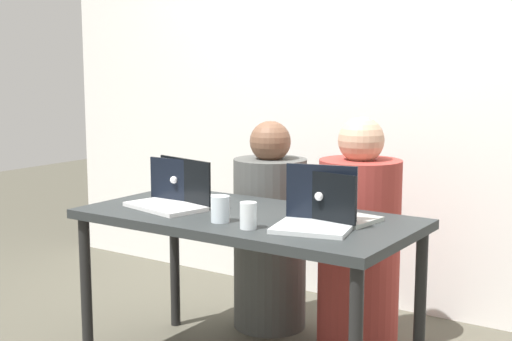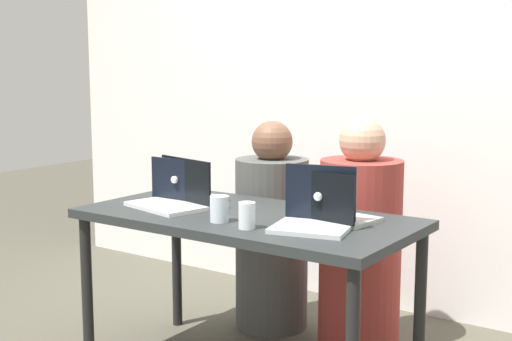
# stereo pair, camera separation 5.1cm
# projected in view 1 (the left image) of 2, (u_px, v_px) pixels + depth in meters

# --- Properties ---
(back_wall) EXTENTS (4.50, 0.10, 2.33)m
(back_wall) POSITION_uv_depth(u_px,v_px,m) (371.00, 100.00, 3.99)
(back_wall) COLOR silver
(back_wall) RESTS_ON ground
(desk) EXTENTS (1.44, 0.71, 0.73)m
(desk) POSITION_uv_depth(u_px,v_px,m) (247.00, 231.00, 3.05)
(desk) COLOR #282C2D
(desk) RESTS_ON ground
(person_on_left) EXTENTS (0.46, 0.46, 1.08)m
(person_on_left) POSITION_uv_depth(u_px,v_px,m) (270.00, 236.00, 3.69)
(person_on_left) COLOR #4B4C49
(person_on_left) RESTS_ON ground
(person_on_right) EXTENTS (0.40, 0.40, 1.12)m
(person_on_right) POSITION_uv_depth(u_px,v_px,m) (359.00, 247.00, 3.41)
(person_on_right) COLOR #9A342E
(person_on_right) RESTS_ON ground
(laptop_front_left) EXTENTS (0.40, 0.30, 0.21)m
(laptop_front_left) POSITION_uv_depth(u_px,v_px,m) (172.00, 197.00, 3.18)
(laptop_front_left) COLOR silver
(laptop_front_left) RESTS_ON desk
(laptop_back_right) EXTENTS (0.35, 0.27, 0.21)m
(laptop_back_right) POSITION_uv_depth(u_px,v_px,m) (331.00, 210.00, 2.90)
(laptop_back_right) COLOR #B1BAB2
(laptop_back_right) RESTS_ON desk
(laptop_back_left) EXTENTS (0.30, 0.24, 0.21)m
(laptop_back_left) POSITION_uv_depth(u_px,v_px,m) (186.00, 192.00, 3.31)
(laptop_back_left) COLOR #B6B1B8
(laptop_back_left) RESTS_ON desk
(laptop_front_right) EXTENTS (0.34, 0.31, 0.24)m
(laptop_front_right) POSITION_uv_depth(u_px,v_px,m) (316.00, 215.00, 2.78)
(laptop_front_right) COLOR silver
(laptop_front_right) RESTS_ON desk
(water_glass_center) EXTENTS (0.08, 0.08, 0.11)m
(water_glass_center) POSITION_uv_depth(u_px,v_px,m) (220.00, 211.00, 2.88)
(water_glass_center) COLOR silver
(water_glass_center) RESTS_ON desk
(water_glass_right) EXTENTS (0.07, 0.07, 0.10)m
(water_glass_right) POSITION_uv_depth(u_px,v_px,m) (248.00, 217.00, 2.77)
(water_glass_right) COLOR white
(water_glass_right) RESTS_ON desk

